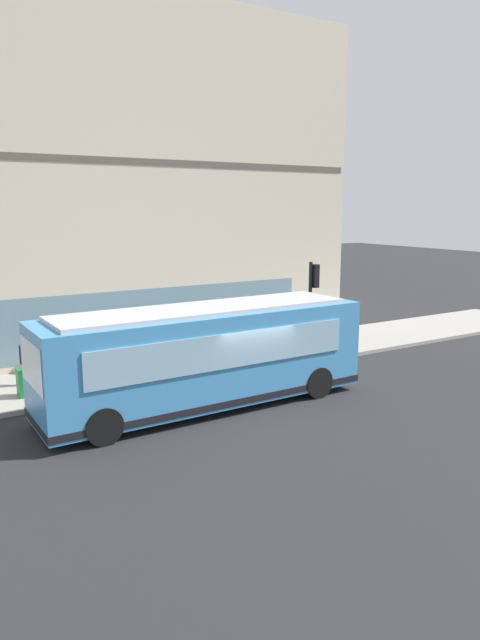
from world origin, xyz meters
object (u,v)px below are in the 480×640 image
object	(u,v)px
traffic_light_near_corner	(313,291)
pedestrian_near_hydrant	(54,344)
newspaper_vending_box	(24,382)
fire_hydrant	(162,361)
pedestrian_by_light_pole	(236,340)
city_bus_nearside	(205,357)
pedestrian_walking_along_curb	(25,359)

from	to	relation	value
traffic_light_near_corner	pedestrian_near_hydrant	size ratio (longest dim) A/B	2.09
traffic_light_near_corner	newspaper_vending_box	bearing A→B (deg)	86.34
traffic_light_near_corner	newspaper_vending_box	xyz separation A→B (m)	(0.69, 10.75, -2.15)
fire_hydrant	pedestrian_by_light_pole	size ratio (longest dim) A/B	0.47
newspaper_vending_box	pedestrian_by_light_pole	bearing A→B (deg)	-90.25
city_bus_nearside	pedestrian_walking_along_curb	bearing A→B (deg)	43.48
city_bus_nearside	pedestrian_walking_along_curb	world-z (taller)	city_bus_nearside
pedestrian_walking_along_curb	fire_hydrant	bearing A→B (deg)	-99.59
pedestrian_walking_along_curb	pedestrian_near_hydrant	bearing A→B (deg)	-48.61
newspaper_vending_box	pedestrian_walking_along_curb	bearing A→B (deg)	-13.15
city_bus_nearside	fire_hydrant	world-z (taller)	city_bus_nearside
traffic_light_near_corner	pedestrian_walking_along_curb	distance (m)	10.78
pedestrian_near_hydrant	pedestrian_by_light_pole	bearing A→B (deg)	-110.21
fire_hydrant	pedestrian_near_hydrant	distance (m)	3.85
city_bus_nearside	newspaper_vending_box	size ratio (longest dim) A/B	11.20
city_bus_nearside	pedestrian_by_light_pole	xyz separation A→B (m)	(3.34, -3.08, -0.50)
pedestrian_near_hydrant	pedestrian_walking_along_curb	xyz separation A→B (m)	(-1.07, 1.21, -0.15)
pedestrian_near_hydrant	pedestrian_by_light_pole	xyz separation A→B (m)	(-2.27, -6.17, -0.13)
fire_hydrant	pedestrian_near_hydrant	size ratio (longest dim) A/B	0.41
pedestrian_near_hydrant	pedestrian_walking_along_curb	distance (m)	1.63
fire_hydrant	newspaper_vending_box	world-z (taller)	newspaper_vending_box
traffic_light_near_corner	newspaper_vending_box	world-z (taller)	traffic_light_near_corner
traffic_light_near_corner	pedestrian_near_hydrant	xyz separation A→B (m)	(2.93, 9.26, -1.57)
traffic_light_near_corner	fire_hydrant	size ratio (longest dim) A/B	5.05
pedestrian_walking_along_curb	city_bus_nearside	bearing A→B (deg)	-136.52
city_bus_nearside	traffic_light_near_corner	bearing A→B (deg)	-66.45
pedestrian_near_hydrant	pedestrian_walking_along_curb	size ratio (longest dim) A/B	1.15
pedestrian_near_hydrant	newspaper_vending_box	size ratio (longest dim) A/B	1.99
traffic_light_near_corner	pedestrian_near_hydrant	distance (m)	9.84
pedestrian_walking_along_curb	pedestrian_by_light_pole	distance (m)	7.48
pedestrian_by_light_pole	pedestrian_near_hydrant	bearing A→B (deg)	69.79
traffic_light_near_corner	fire_hydrant	xyz separation A→B (m)	(1.09, 5.95, -2.24)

